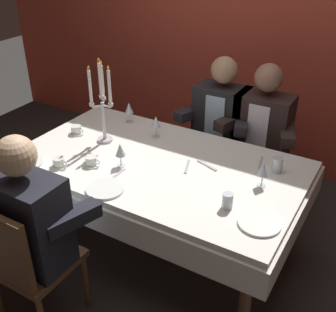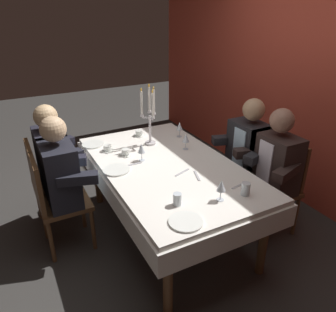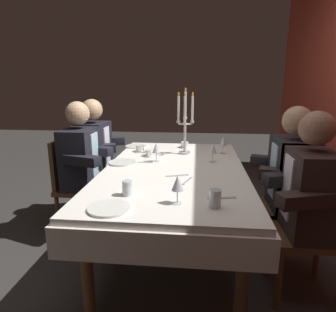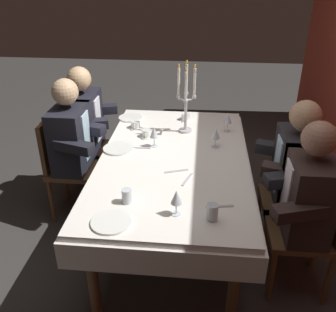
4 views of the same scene
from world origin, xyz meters
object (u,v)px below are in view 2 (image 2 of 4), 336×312
wine_glass_3 (179,126)px  seated_diner_1 (59,174)px  coffee_cup_0 (139,133)px  seated_diner_3 (276,163)px  dinner_plate_0 (186,222)px  water_tumbler_1 (246,189)px  coffee_cup_1 (126,152)px  dinner_plate_1 (93,144)px  wine_glass_1 (141,149)px  wine_glass_0 (221,186)px  coffee_cup_2 (108,148)px  dinner_plate_2 (116,170)px  wine_glass_2 (186,138)px  dining_table (167,176)px  seated_diner_2 (250,148)px  candelabra (150,118)px  seated_diner_0 (52,157)px  water_tumbler_0 (177,199)px

wine_glass_3 → seated_diner_1: 1.33m
coffee_cup_0 → seated_diner_3: size_ratio=0.11×
dinner_plate_0 → water_tumbler_1: 0.57m
water_tumbler_1 → coffee_cup_1: water_tumbler_1 is taller
dinner_plate_1 → wine_glass_1: 0.64m
wine_glass_0 → coffee_cup_2: (-1.22, -0.45, -0.09)m
dinner_plate_2 → wine_glass_2: size_ratio=1.43×
coffee_cup_0 → dinner_plate_2: bearing=-36.9°
dining_table → seated_diner_2: (0.07, 0.89, 0.11)m
wine_glass_3 → dinner_plate_0: bearing=-27.9°
dinner_plate_2 → wine_glass_0: bearing=33.1°
candelabra → dining_table: bearing=-7.0°
seated_diner_0 → coffee_cup_0: bearing=97.2°
seated_diner_0 → water_tumbler_1: bearing=40.7°
dinner_plate_1 → wine_glass_0: size_ratio=1.34×
dinner_plate_2 → wine_glass_2: wine_glass_2 is taller
coffee_cup_1 → seated_diner_1: (0.08, -0.63, -0.03)m
wine_glass_2 → water_tumbler_1: 0.93m
coffee_cup_0 → coffee_cup_1: (0.40, -0.30, 0.00)m
dinner_plate_0 → wine_glass_1: size_ratio=1.41×
seated_diner_3 → seated_diner_0: bearing=-120.7°
wine_glass_0 → coffee_cup_2: 1.30m
coffee_cup_0 → dinner_plate_1: bearing=-88.1°
coffee_cup_1 → seated_diner_1: bearing=-82.8°
dinner_plate_2 → coffee_cup_0: bearing=143.1°
dinner_plate_2 → coffee_cup_2: bearing=171.5°
wine_glass_2 → dinner_plate_1: bearing=-124.1°
water_tumbler_0 → dinner_plate_2: bearing=-163.5°
dinner_plate_0 → seated_diner_2: size_ratio=0.19×
wine_glass_0 → seated_diner_2: (-0.63, 0.81, -0.12)m
wine_glass_2 → seated_diner_0: seated_diner_0 is taller
wine_glass_0 → water_tumbler_0: bearing=-106.5°
wine_glass_0 → water_tumbler_1: (0.03, 0.21, -0.07)m
seated_diner_2 → seated_diner_3: bearing=0.0°
candelabra → dinner_plate_2: candelabra is taller
water_tumbler_0 → water_tumbler_1: 0.53m
wine_glass_0 → seated_diner_1: size_ratio=0.13×
dining_table → candelabra: bearing=173.0°
water_tumbler_0 → dinner_plate_1: bearing=-170.3°
dinner_plate_0 → wine_glass_2: (-1.02, 0.60, 0.11)m
seated_diner_2 → coffee_cup_1: bearing=-110.0°
water_tumbler_1 → seated_diner_2: 0.90m
wine_glass_3 → wine_glass_2: bearing=-19.0°
coffee_cup_2 → wine_glass_0: bearing=20.4°
dinner_plate_0 → dinner_plate_2: size_ratio=0.99×
dinner_plate_2 → wine_glass_1: 0.31m
wine_glass_1 → water_tumbler_1: size_ratio=1.65×
dinner_plate_1 → water_tumbler_1: size_ratio=2.21×
dinner_plate_1 → seated_diner_1: bearing=-42.4°
seated_diner_0 → dinner_plate_1: bearing=103.4°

